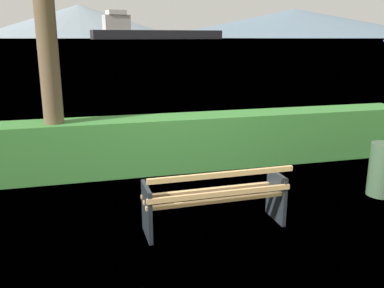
{
  "coord_description": "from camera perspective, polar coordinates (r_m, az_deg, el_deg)",
  "views": [
    {
      "loc": [
        -1.57,
        -4.79,
        2.47
      ],
      "look_at": [
        0.0,
        1.13,
        0.85
      ],
      "focal_mm": 38.55,
      "sensor_mm": 36.0,
      "label": 1
    }
  ],
  "objects": [
    {
      "name": "water_surface",
      "position": [
        312.88,
        -15.04,
        13.8
      ],
      "size": [
        620.0,
        620.0,
        0.0
      ],
      "primitive_type": "plane",
      "color": "#6B8EA3",
      "rests_on": "ground_plane"
    },
    {
      "name": "ground_plane",
      "position": [
        5.61,
        3.01,
        -11.33
      ],
      "size": [
        1400.0,
        1400.0,
        0.0
      ],
      "primitive_type": "plane",
      "color": "olive"
    },
    {
      "name": "distant_hills",
      "position": [
        579.14,
        -21.05,
        16.0
      ],
      "size": [
        1050.11,
        436.37,
        57.02
      ],
      "color": "slate",
      "rests_on": "ground_plane"
    },
    {
      "name": "hedge_row",
      "position": [
        7.8,
        -2.76,
        0.16
      ],
      "size": [
        9.75,
        0.77,
        1.01
      ],
      "primitive_type": "cube",
      "color": "#387A33",
      "rests_on": "ground_plane"
    },
    {
      "name": "cargo_ship_large",
      "position": [
        324.94,
        -5.97,
        15.24
      ],
      "size": [
        103.24,
        28.57,
        20.5
      ],
      "color": "#232328",
      "rests_on": "water_surface"
    },
    {
      "name": "park_bench",
      "position": [
        5.38,
        3.29,
        -7.48
      ],
      "size": [
        1.88,
        0.61,
        0.87
      ],
      "color": "tan",
      "rests_on": "ground_plane"
    },
    {
      "name": "trash_bin",
      "position": [
        7.16,
        24.93,
        -3.23
      ],
      "size": [
        0.44,
        0.44,
        0.85
      ],
      "primitive_type": "cylinder",
      "color": "#385138",
      "rests_on": "ground_plane"
    }
  ]
}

